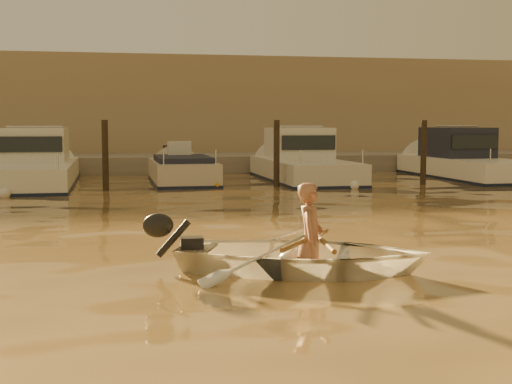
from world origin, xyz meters
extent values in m
plane|color=brown|center=(0.00, 0.00, 0.00)|extent=(160.00, 160.00, 0.00)
imported|color=white|center=(2.35, 1.92, 0.22)|extent=(3.86, 3.33, 0.67)
imported|color=#A46852|center=(2.44, 1.88, 0.43)|extent=(0.52, 0.62, 1.46)
cylinder|color=brown|center=(2.58, 1.83, 0.42)|extent=(0.40, 2.08, 0.13)
cylinder|color=brown|center=(2.40, 1.90, 0.42)|extent=(1.14, 1.83, 0.13)
cylinder|color=#2D2319|center=(-0.20, 13.80, 0.90)|extent=(0.18, 0.18, 2.20)
cylinder|color=#2D2319|center=(4.80, 13.80, 0.90)|extent=(0.18, 0.18, 2.20)
cylinder|color=#2D2319|center=(9.50, 13.80, 0.90)|extent=(0.18, 0.18, 2.20)
sphere|color=silver|center=(-2.74, 12.27, 0.10)|extent=(0.30, 0.30, 0.30)
sphere|color=orange|center=(2.98, 13.76, 0.10)|extent=(0.30, 0.30, 0.30)
sphere|color=white|center=(6.90, 12.84, 0.10)|extent=(0.30, 0.30, 0.30)
cube|color=gray|center=(0.00, 21.50, 0.15)|extent=(52.00, 4.00, 1.00)
cube|color=#9E8466|center=(0.00, 27.00, 2.40)|extent=(46.00, 7.00, 4.80)
camera|label=1|loc=(-0.07, -6.86, 1.92)|focal=50.00mm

